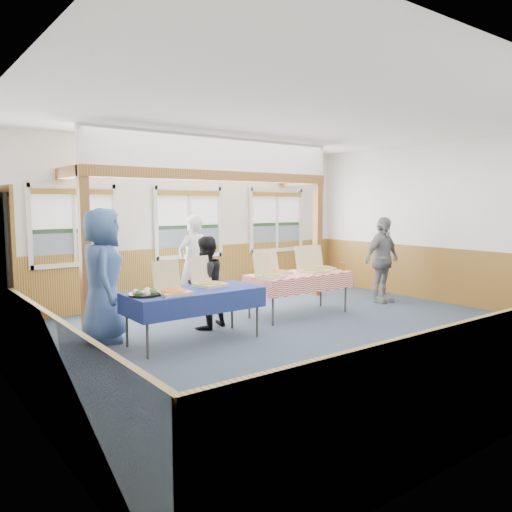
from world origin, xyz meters
The scene contains 28 objects.
floor centered at (0.00, 0.00, 0.00)m, with size 8.00×8.00×0.00m, color #273540.
ceiling centered at (0.00, 0.00, 3.20)m, with size 8.00×8.00×0.00m, color white.
wall_back centered at (0.00, 3.50, 1.60)m, with size 8.00×8.00×0.00m, color silver.
wall_left centered at (-4.00, 0.00, 1.60)m, with size 8.00×8.00×0.00m, color silver.
wall_right centered at (4.00, 0.00, 1.60)m, with size 8.00×8.00×0.00m, color silver.
wainscot_back centered at (0.00, 3.48, 0.55)m, with size 7.98×0.05×1.10m, color brown.
wainscot_left centered at (-3.98, 0.00, 0.55)m, with size 0.05×6.98×1.10m, color brown.
wainscot_right centered at (3.98, 0.00, 0.55)m, with size 0.05×6.98×1.10m, color brown.
window_left centered at (-2.30, 3.46, 1.68)m, with size 1.56×0.10×1.46m.
window_mid centered at (0.00, 3.46, 1.68)m, with size 1.56×0.10×1.46m.
window_right centered at (2.30, 3.46, 1.68)m, with size 1.56×0.10×1.46m.
post_left centered at (-2.50, 2.30, 1.20)m, with size 0.15×0.15×2.40m, color brown.
post_right centered at (2.50, 2.30, 1.20)m, with size 0.15×0.15×2.40m, color brown.
cross_beam centered at (0.00, 2.30, 2.49)m, with size 5.15×0.18×0.18m, color brown.
table_left centered at (-1.50, 0.67, 0.70)m, with size 2.11×1.51×0.76m.
table_right centered at (0.85, 1.05, 0.70)m, with size 2.03×1.27×0.76m.
pizza_box_a centered at (-1.90, 0.56, 0.82)m, with size 0.43×0.51×0.44m.
pizza_box_b centered at (-1.16, 0.83, 0.82)m, with size 0.47×0.55×0.43m.
pizza_box_c centered at (0.10, 0.95, 0.82)m, with size 0.39×0.47×0.41m.
pizza_box_d centered at (0.50, 1.24, 0.82)m, with size 0.41×0.48×0.41m.
pizza_box_e centered at (1.10, 0.98, 0.83)m, with size 0.43×0.53×0.46m.
pizza_box_f centered at (1.50, 1.19, 0.82)m, with size 0.44×0.52×0.44m.
veggie_tray centered at (-2.25, 0.67, 0.79)m, with size 0.43×0.43×0.10m.
drink_glass centered at (1.70, 0.80, 0.83)m, with size 0.07×0.07×0.15m, color brown.
woman_white centered at (-0.48, 2.48, 0.89)m, with size 0.65×0.43×1.78m, color silver.
woman_black centered at (-0.96, 1.25, 0.74)m, with size 0.72×0.56×1.47m, color black.
man_blue centered at (-2.53, 1.48, 0.96)m, with size 0.94×0.61×1.93m, color #365288.
person_grey centered at (2.99, 0.95, 0.86)m, with size 1.01×0.42×1.72m, color slate.
Camera 1 is at (-5.02, -5.47, 1.98)m, focal length 35.00 mm.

